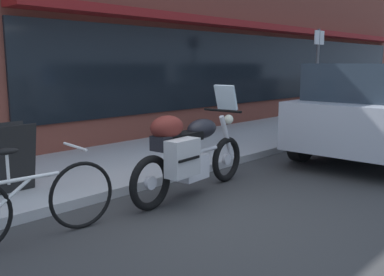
{
  "coord_description": "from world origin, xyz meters",
  "views": [
    {
      "loc": [
        -3.56,
        -3.13,
        1.7
      ],
      "look_at": [
        0.64,
        0.83,
        0.7
      ],
      "focal_mm": 40.3,
      "sensor_mm": 36.0,
      "label": 1
    }
  ],
  "objects_px": {
    "parked_bicycle": "(30,203)",
    "parking_sign_pole": "(317,71)",
    "touring_motorcycle": "(189,151)",
    "sandwich_board_sign": "(10,158)"
  },
  "relations": [
    {
      "from": "touring_motorcycle",
      "to": "parking_sign_pole",
      "type": "xyz_separation_m",
      "value": [
        5.68,
        1.21,
        0.92
      ]
    },
    {
      "from": "parked_bicycle",
      "to": "sandwich_board_sign",
      "type": "distance_m",
      "value": 1.45
    },
    {
      "from": "sandwich_board_sign",
      "to": "parking_sign_pole",
      "type": "relative_size",
      "value": 0.36
    },
    {
      "from": "parked_bicycle",
      "to": "parking_sign_pole",
      "type": "bearing_deg",
      "value": 8.08
    },
    {
      "from": "touring_motorcycle",
      "to": "sandwich_board_sign",
      "type": "relative_size",
      "value": 2.65
    },
    {
      "from": "touring_motorcycle",
      "to": "parking_sign_pole",
      "type": "bearing_deg",
      "value": 12.05
    },
    {
      "from": "touring_motorcycle",
      "to": "sandwich_board_sign",
      "type": "distance_m",
      "value": 2.21
    },
    {
      "from": "parking_sign_pole",
      "to": "touring_motorcycle",
      "type": "bearing_deg",
      "value": -167.95
    },
    {
      "from": "touring_motorcycle",
      "to": "parked_bicycle",
      "type": "height_order",
      "value": "touring_motorcycle"
    },
    {
      "from": "parked_bicycle",
      "to": "touring_motorcycle",
      "type": "bearing_deg",
      "value": -3.12
    }
  ]
}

